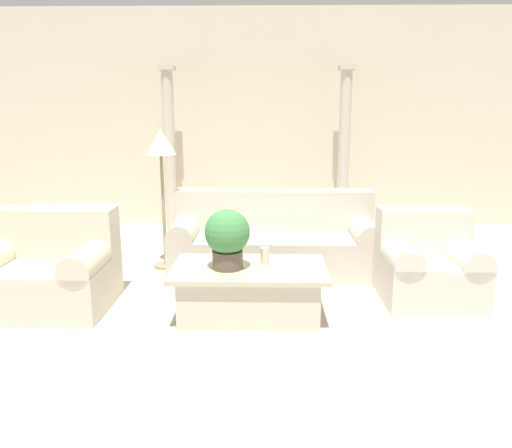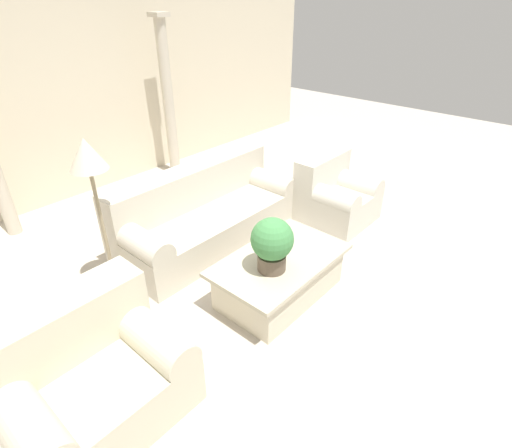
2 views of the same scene
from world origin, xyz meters
name	(u,v)px [view 2 (image 2 of 2)]	position (x,y,z in m)	size (l,w,h in m)	color
ground_plane	(239,282)	(0.00, 0.00, 0.00)	(16.00, 16.00, 0.00)	#BCB2A3
wall_back	(56,80)	(0.00, 3.19, 1.60)	(10.00, 0.06, 3.20)	beige
sofa_long	(206,214)	(0.35, 0.86, 0.34)	(2.21, 0.90, 0.86)	beige
loveseat	(89,375)	(-1.71, -0.24, 0.35)	(1.15, 0.90, 0.86)	beige
coffee_table	(280,276)	(0.13, -0.43, 0.22)	(1.31, 0.79, 0.43)	beige
potted_plant	(272,243)	(-0.05, -0.47, 0.71)	(0.38, 0.38, 0.50)	brown
pillar_candle	(283,243)	(0.26, -0.35, 0.51)	(0.07, 0.07, 0.15)	beige
floor_lamp	(89,167)	(-0.87, 0.90, 1.28)	(0.33, 0.33, 1.54)	gray
column_right	(168,98)	(1.38, 2.75, 1.20)	(0.23, 0.23, 2.34)	beige
armchair	(335,195)	(1.78, -0.01, 0.34)	(0.86, 0.82, 0.82)	beige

